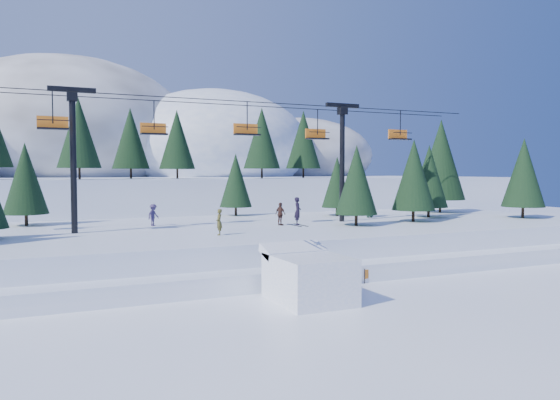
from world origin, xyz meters
name	(u,v)px	position (x,y,z in m)	size (l,w,h in m)	color
ground	(303,315)	(0.00, 0.00, 0.00)	(160.00, 160.00, 0.00)	white
mid_shelf	(198,244)	(0.00, 18.00, 1.25)	(70.00, 22.00, 2.50)	white
berm	(244,275)	(0.00, 8.00, 0.55)	(70.00, 6.00, 1.10)	white
mountain_ridge	(74,155)	(-5.08, 73.34, 9.64)	(119.00, 60.14, 26.46)	white
jump_kicker	(308,277)	(1.47, 2.28, 1.32)	(3.60, 4.91, 5.46)	white
chairlift	(216,140)	(1.56, 18.05, 9.32)	(46.00, 3.21, 10.28)	black
conifer_stand	(228,169)	(2.65, 18.36, 7.05)	(64.07, 19.13, 10.07)	black
distant_skiers	(222,215)	(2.08, 18.24, 3.38)	(34.08, 9.29, 1.86)	#2C213A
banner_near	(379,272)	(8.11, 5.30, 0.54)	(2.76, 0.81, 0.90)	black
banner_far	(371,268)	(8.51, 6.82, 0.54)	(2.80, 0.64, 0.90)	black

